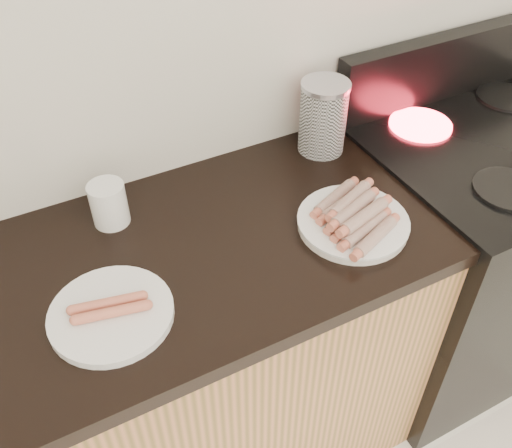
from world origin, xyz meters
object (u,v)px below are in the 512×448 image
main_plate (353,224)px  side_plate (111,314)px  stove (467,254)px  mug (109,204)px  canister (323,117)px

main_plate → side_plate: same height
stove → main_plate: bearing=-171.5°
stove → main_plate: size_ratio=3.50×
main_plate → mug: mug is taller
stove → side_plate: bearing=-175.9°
stove → side_plate: size_ratio=3.61×
main_plate → mug: bearing=150.2°
stove → mug: size_ratio=8.47×
stove → mug: mug is taller
side_plate → mug: size_ratio=2.34×
side_plate → stove: bearing=4.1°
main_plate → side_plate: bearing=179.7°
canister → mug: canister is taller
stove → main_plate: main_plate is taller
main_plate → mug: size_ratio=2.42×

